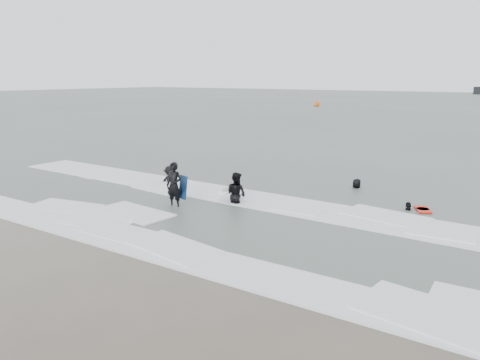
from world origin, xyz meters
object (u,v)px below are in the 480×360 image
Objects in this scene: surfer_centre at (175,208)px; buoy at (317,104)px; surfer_wading at (236,204)px; surfer_right_far at (356,189)px; surfer_right_near at (408,211)px; surfer_breaker at (170,183)px.

surfer_centre is 1.16× the size of buoy.
buoy is at bearing -59.80° from surfer_wading.
surfer_right_near is at bearing 132.88° from surfer_right_far.
surfer_wading is 6.30m from surfer_right_far.
surfer_right_near is (8.05, 4.89, 0.00)m from surfer_centre.
surfer_breaker is (-4.96, 1.26, 0.00)m from surfer_wading.
surfer_right_near is 0.93× the size of buoy.
surfer_centre and surfer_wading have the same top height.
surfer_right_far is (8.18, 4.16, 0.00)m from surfer_breaker.
surfer_right_far is (-3.09, 2.44, 0.00)m from surfer_right_near.
surfer_wading is at bearing -67.49° from buoy.
surfer_wading is at bearing -47.41° from surfer_breaker.
surfer_wading is 65.66m from buoy.
surfer_right_near is 65.69m from buoy.
surfer_centre reaches higher than surfer_right_near.
surfer_centre is 8.85m from surfer_right_far.
buoy reaches higher than surfer_breaker.
surfer_wading is 1.16× the size of surfer_right_far.
surfer_centre is 1.10× the size of surfer_breaker.
surfer_right_near is at bearing -61.40° from buoy.
buoy is at bearing 75.67° from surfer_breaker.
surfer_right_far is at bearing -62.82° from buoy.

